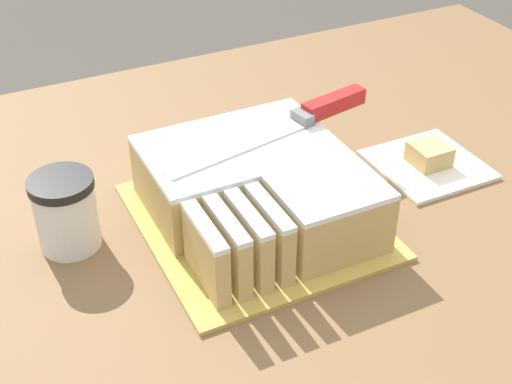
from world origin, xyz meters
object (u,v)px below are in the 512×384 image
(cake, at_px, (258,188))
(brownie, at_px, (429,154))
(knife, at_px, (308,115))
(cake_board, at_px, (256,221))
(coffee_cup, at_px, (66,212))

(cake, bearing_deg, brownie, 0.72)
(cake, xyz_separation_m, knife, (0.10, 0.06, 0.05))
(knife, bearing_deg, brownie, 150.90)
(cake_board, relative_size, coffee_cup, 3.17)
(cake, height_order, knife, knife)
(cake, xyz_separation_m, brownie, (0.27, 0.00, -0.03))
(cake_board, height_order, coffee_cup, coffee_cup)
(knife, relative_size, coffee_cup, 3.28)
(cake_board, relative_size, brownie, 6.05)
(knife, xyz_separation_m, coffee_cup, (-0.33, -0.00, -0.05))
(cake, distance_m, brownie, 0.27)
(cake_board, xyz_separation_m, brownie, (0.28, 0.01, 0.02))
(brownie, bearing_deg, cake, -179.28)
(knife, relative_size, brownie, 6.25)
(coffee_cup, bearing_deg, brownie, -5.87)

